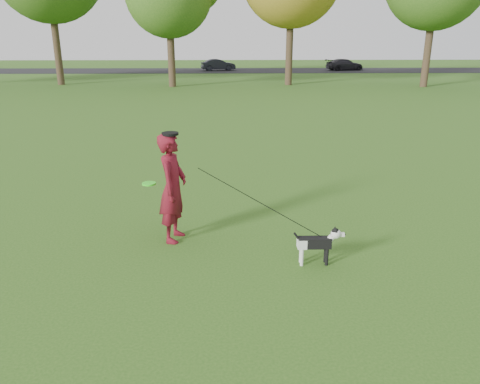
{
  "coord_description": "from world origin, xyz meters",
  "views": [
    {
      "loc": [
        -0.22,
        -6.98,
        3.38
      ],
      "look_at": [
        -0.04,
        0.2,
        0.95
      ],
      "focal_mm": 35.0,
      "sensor_mm": 36.0,
      "label": 1
    }
  ],
  "objects_px": {
    "car_mid": "(218,65)",
    "dog": "(318,242)",
    "man": "(173,188)",
    "car_right": "(345,65)"
  },
  "relations": [
    {
      "from": "man",
      "to": "car_right",
      "type": "relative_size",
      "value": 0.5
    },
    {
      "from": "man",
      "to": "car_mid",
      "type": "relative_size",
      "value": 0.57
    },
    {
      "from": "man",
      "to": "car_right",
      "type": "bearing_deg",
      "value": -6.55
    },
    {
      "from": "dog",
      "to": "car_right",
      "type": "height_order",
      "value": "car_right"
    },
    {
      "from": "car_mid",
      "to": "man",
      "type": "bearing_deg",
      "value": 166.59
    },
    {
      "from": "car_mid",
      "to": "car_right",
      "type": "height_order",
      "value": "car_right"
    },
    {
      "from": "man",
      "to": "car_mid",
      "type": "xyz_separation_m",
      "value": [
        -0.01,
        39.51,
        -0.38
      ]
    },
    {
      "from": "man",
      "to": "car_mid",
      "type": "bearing_deg",
      "value": 10.82
    },
    {
      "from": "car_mid",
      "to": "dog",
      "type": "bearing_deg",
      "value": 169.85
    },
    {
      "from": "man",
      "to": "car_mid",
      "type": "distance_m",
      "value": 39.51
    }
  ]
}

